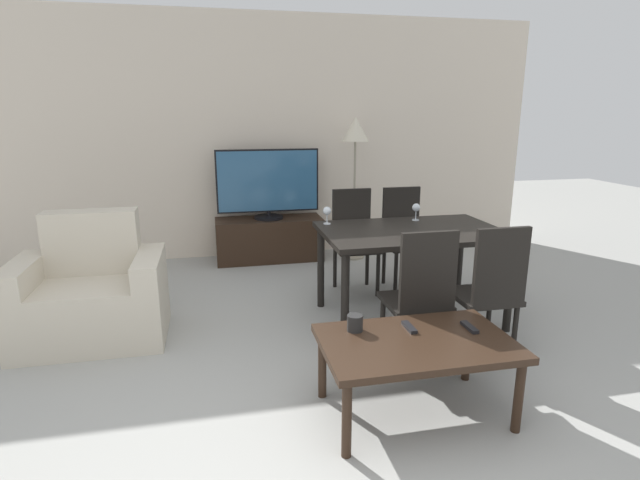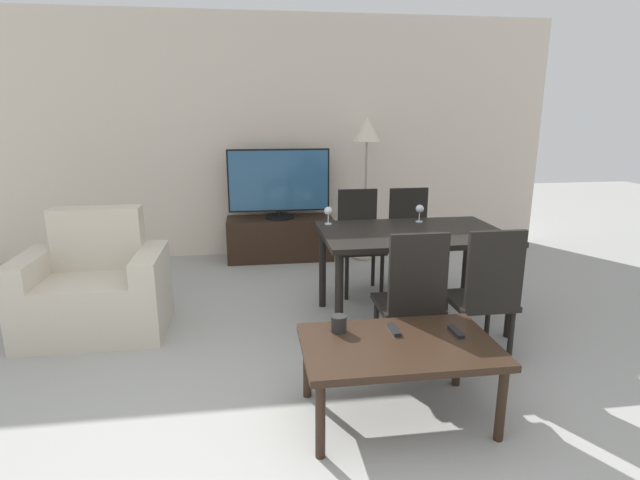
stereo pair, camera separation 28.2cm
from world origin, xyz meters
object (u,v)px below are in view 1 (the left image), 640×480
at_px(armchair, 92,296).
at_px(coffee_table, 416,348).
at_px(tv_stand, 269,239).
at_px(dining_table, 411,239).
at_px(dining_chair_far, 404,233).
at_px(wine_glass_left, 327,212).
at_px(dining_chair_far_left, 354,236).
at_px(remote_primary, 469,327).
at_px(remote_secondary, 409,327).
at_px(cup_white_near, 355,323).
at_px(floor_lamp, 355,139).
at_px(dining_chair_near, 421,293).
at_px(tv, 268,184).
at_px(wine_glass_center, 416,209).
at_px(dining_chair_near_right, 490,288).

bearing_deg(armchair, coffee_table, -36.02).
xyz_separation_m(tv_stand, dining_table, (0.92, -1.91, 0.43)).
height_order(dining_chair_far, wine_glass_left, dining_chair_far).
height_order(dining_chair_far_left, remote_primary, dining_chair_far_left).
relative_size(remote_secondary, cup_white_near, 1.61).
height_order(dining_chair_far, floor_lamp, floor_lamp).
xyz_separation_m(tv_stand, remote_primary, (0.79, -3.11, 0.22)).
xyz_separation_m(dining_chair_far, floor_lamp, (-0.21, 1.00, 0.84)).
distance_m(coffee_table, dining_chair_near, 0.56).
height_order(armchair, coffee_table, armchair).
bearing_deg(tv, wine_glass_center, -56.08).
height_order(armchair, dining_chair_far_left, dining_chair_far_left).
height_order(armchair, wine_glass_center, armchair).
relative_size(dining_chair_far, wine_glass_left, 6.51).
bearing_deg(remote_secondary, dining_chair_far_left, 83.45).
bearing_deg(wine_glass_left, dining_chair_near_right, -51.97).
bearing_deg(cup_white_near, tv_stand, 92.71).
bearing_deg(floor_lamp, dining_chair_far_left, -106.14).
height_order(dining_table, wine_glass_left, wine_glass_left).
distance_m(tv_stand, dining_chair_near, 2.78).
xyz_separation_m(dining_chair_near_right, cup_white_near, (-1.02, -0.31, -0.02)).
bearing_deg(dining_chair_near_right, tv, 113.50).
relative_size(dining_table, dining_chair_far, 1.49).
height_order(tv, coffee_table, tv).
bearing_deg(dining_chair_near, dining_chair_far, 72.21).
height_order(tv_stand, dining_chair_far_left, dining_chair_far_left).
bearing_deg(dining_chair_far, dining_chair_near, -107.79).
xyz_separation_m(tv, cup_white_near, (0.14, -2.99, -0.38)).
bearing_deg(tv_stand, dining_table, -64.34).
height_order(dining_chair_near, remote_primary, dining_chair_near).
height_order(dining_chair_near_right, dining_chair_far_left, same).
relative_size(remote_primary, wine_glass_left, 1.03).
relative_size(wine_glass_left, wine_glass_center, 1.00).
xyz_separation_m(dining_chair_near, floor_lamp, (0.29, 2.55, 0.84)).
height_order(tv_stand, dining_chair_far, dining_chair_far).
distance_m(remote_secondary, cup_white_near, 0.32).
bearing_deg(cup_white_near, dining_chair_near_right, 16.72).
distance_m(floor_lamp, cup_white_near, 3.09).
bearing_deg(remote_primary, dining_chair_near, 105.51).
distance_m(coffee_table, dining_chair_far_left, 2.06).
xyz_separation_m(remote_primary, remote_secondary, (-0.34, 0.07, 0.00)).
bearing_deg(dining_chair_far, armchair, -167.04).
relative_size(dining_chair_near, dining_chair_far, 1.00).
height_order(dining_chair_near, dining_chair_far_left, same).
bearing_deg(dining_chair_near_right, wine_glass_left, 128.03).
bearing_deg(dining_chair_near_right, dining_table, 107.79).
relative_size(tv_stand, dining_chair_far, 1.25).
height_order(tv, dining_table, tv).
relative_size(dining_chair_near_right, dining_chair_far_left, 1.00).
distance_m(cup_white_near, wine_glass_left, 1.46).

